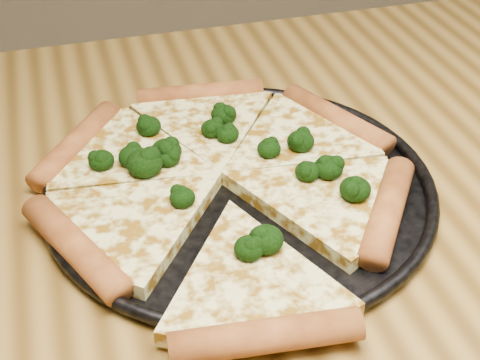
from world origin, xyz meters
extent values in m
cube|color=olive|center=(0.00, 0.00, 0.73)|extent=(1.20, 0.90, 0.04)
cylinder|color=black|center=(-0.11, 0.06, 0.75)|extent=(0.37, 0.37, 0.01)
torus|color=black|center=(-0.11, 0.06, 0.76)|extent=(0.39, 0.39, 0.01)
cylinder|color=#BB692E|center=(0.03, 0.14, 0.77)|extent=(0.09, 0.15, 0.03)
cylinder|color=#BB692E|center=(-0.11, 0.23, 0.77)|extent=(0.15, 0.04, 0.03)
cylinder|color=#BB692E|center=(-0.26, 0.16, 0.77)|extent=(0.11, 0.14, 0.03)
cylinder|color=#BB692E|center=(-0.27, 0.00, 0.77)|extent=(0.09, 0.15, 0.03)
cylinder|color=#BB692E|center=(-0.14, -0.14, 0.77)|extent=(0.15, 0.04, 0.03)
cylinder|color=#BB692E|center=(0.01, -0.03, 0.77)|extent=(0.11, 0.14, 0.03)
ellipsoid|color=black|center=(-0.12, 0.14, 0.78)|extent=(0.02, 0.02, 0.02)
ellipsoid|color=black|center=(-0.03, 0.09, 0.78)|extent=(0.03, 0.03, 0.02)
ellipsoid|color=black|center=(-0.17, 0.11, 0.78)|extent=(0.03, 0.03, 0.02)
ellipsoid|color=black|center=(-0.02, 0.04, 0.78)|extent=(0.03, 0.03, 0.02)
ellipsoid|color=black|center=(-0.13, -0.05, 0.78)|extent=(0.03, 0.03, 0.02)
ellipsoid|color=black|center=(-0.07, 0.09, 0.78)|extent=(0.02, 0.02, 0.02)
ellipsoid|color=black|center=(-0.24, 0.11, 0.78)|extent=(0.03, 0.03, 0.02)
ellipsoid|color=black|center=(-0.20, 0.09, 0.78)|extent=(0.04, 0.04, 0.03)
ellipsoid|color=black|center=(-0.12, -0.05, 0.78)|extent=(0.03, 0.03, 0.02)
ellipsoid|color=black|center=(-0.01, 0.00, 0.78)|extent=(0.03, 0.03, 0.02)
ellipsoid|color=black|center=(-0.17, 0.10, 0.78)|extent=(0.02, 0.02, 0.02)
ellipsoid|color=black|center=(-0.10, 0.12, 0.78)|extent=(0.02, 0.02, 0.02)
ellipsoid|color=black|center=(-0.05, 0.04, 0.78)|extent=(0.02, 0.02, 0.02)
ellipsoid|color=black|center=(-0.21, 0.11, 0.78)|extent=(0.03, 0.03, 0.02)
ellipsoid|color=black|center=(-0.10, 0.16, 0.78)|extent=(0.03, 0.03, 0.02)
ellipsoid|color=black|center=(-0.18, 0.16, 0.78)|extent=(0.03, 0.03, 0.02)
ellipsoid|color=black|center=(-0.17, 0.03, 0.78)|extent=(0.02, 0.02, 0.02)
camera|label=1|loc=(-0.26, -0.47, 1.17)|focal=51.93mm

